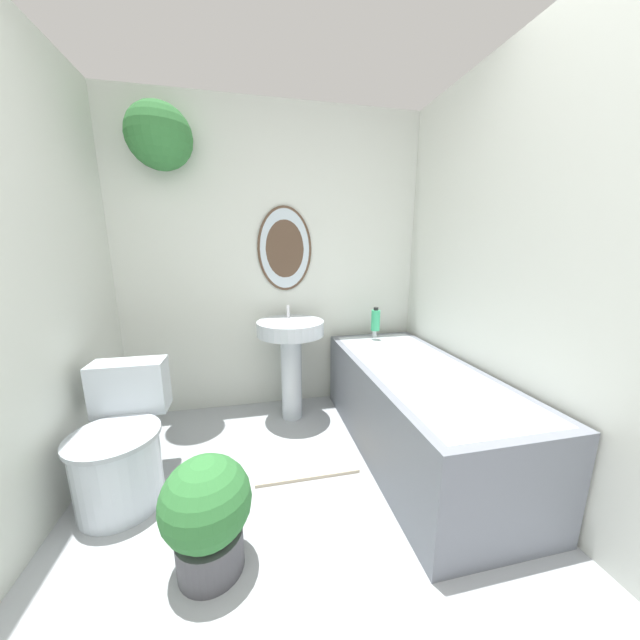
{
  "coord_description": "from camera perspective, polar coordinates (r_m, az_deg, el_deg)",
  "views": [
    {
      "loc": [
        -0.2,
        -0.41,
        1.32
      ],
      "look_at": [
        0.19,
        1.38,
        0.91
      ],
      "focal_mm": 18.0,
      "sensor_mm": 36.0,
      "label": 1
    }
  ],
  "objects": [
    {
      "name": "pedestal_sink",
      "position": [
        2.47,
        -5.19,
        -4.88
      ],
      "size": [
        0.51,
        0.51,
        0.89
      ],
      "color": "silver",
      "rests_on": "ground_plane"
    },
    {
      "name": "wall_back",
      "position": [
        2.64,
        -10.94,
        13.06
      ],
      "size": [
        2.5,
        0.42,
        2.4
      ],
      "color": "silver",
      "rests_on": "ground_plane"
    },
    {
      "name": "shampoo_bottle",
      "position": [
        2.67,
        9.85,
        0.03
      ],
      "size": [
        0.07,
        0.07,
        0.19
      ],
      "color": "#38B275",
      "rests_on": "bathtub"
    },
    {
      "name": "toilet",
      "position": [
        2.11,
        -31.79,
        -18.71
      ],
      "size": [
        0.44,
        0.6,
        0.69
      ],
      "color": "silver",
      "rests_on": "ground_plane"
    },
    {
      "name": "potted_plant",
      "position": [
        1.58,
        -19.43,
        -29.48
      ],
      "size": [
        0.36,
        0.36,
        0.51
      ],
      "color": "#47474C",
      "rests_on": "ground_plane"
    },
    {
      "name": "wall_right",
      "position": [
        2.09,
        31.02,
        7.56
      ],
      "size": [
        0.06,
        2.34,
        2.4
      ],
      "color": "silver",
      "rests_on": "ground_plane"
    },
    {
      "name": "bath_mat",
      "position": [
        2.21,
        -2.78,
        -23.83
      ],
      "size": [
        0.62,
        0.32,
        0.02
      ],
      "color": "#B7A88E",
      "rests_on": "ground_plane"
    },
    {
      "name": "bathtub",
      "position": [
        2.26,
        16.5,
        -14.64
      ],
      "size": [
        0.72,
        1.68,
        0.66
      ],
      "color": "slate",
      "rests_on": "ground_plane"
    }
  ]
}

